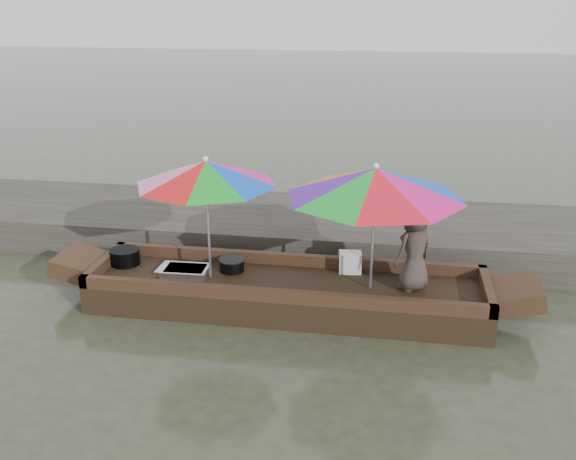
% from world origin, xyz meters
% --- Properties ---
extents(water, '(80.00, 80.00, 0.00)m').
position_xyz_m(water, '(0.00, 0.00, 0.00)').
color(water, '#2F3322').
rests_on(water, ground).
extents(dock, '(22.00, 2.20, 0.50)m').
position_xyz_m(dock, '(0.00, 2.20, 0.25)').
color(dock, '#2D2B26').
rests_on(dock, ground).
extents(boat_hull, '(4.89, 1.20, 0.35)m').
position_xyz_m(boat_hull, '(0.00, 0.00, 0.17)').
color(boat_hull, black).
rests_on(boat_hull, water).
extents(cooking_pot, '(0.39, 0.39, 0.20)m').
position_xyz_m(cooking_pot, '(-2.20, 0.21, 0.45)').
color(cooking_pot, black).
rests_on(cooking_pot, boat_hull).
extents(tray_crayfish, '(0.59, 0.42, 0.09)m').
position_xyz_m(tray_crayfish, '(-1.31, 0.02, 0.39)').
color(tray_crayfish, silver).
rests_on(tray_crayfish, boat_hull).
extents(tray_scallop, '(0.58, 0.41, 0.06)m').
position_xyz_m(tray_scallop, '(-1.39, 0.08, 0.38)').
color(tray_scallop, silver).
rests_on(tray_scallop, boat_hull).
extents(charcoal_grill, '(0.32, 0.32, 0.15)m').
position_xyz_m(charcoal_grill, '(-0.75, 0.23, 0.42)').
color(charcoal_grill, black).
rests_on(charcoal_grill, boat_hull).
extents(supply_bag, '(0.30, 0.25, 0.26)m').
position_xyz_m(supply_bag, '(0.75, 0.45, 0.48)').
color(supply_bag, silver).
rests_on(supply_bag, boat_hull).
extents(vendor, '(0.60, 0.58, 1.03)m').
position_xyz_m(vendor, '(1.53, 0.07, 0.87)').
color(vendor, '#3B322D').
rests_on(vendor, boat_hull).
extents(umbrella_bow, '(1.77, 1.77, 1.55)m').
position_xyz_m(umbrella_bow, '(-0.97, 0.00, 1.12)').
color(umbrella_bow, '#E5148C').
rests_on(umbrella_bow, boat_hull).
extents(umbrella_stern, '(2.38, 2.38, 1.55)m').
position_xyz_m(umbrella_stern, '(1.03, 0.00, 1.12)').
color(umbrella_stern, blue).
rests_on(umbrella_stern, boat_hull).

